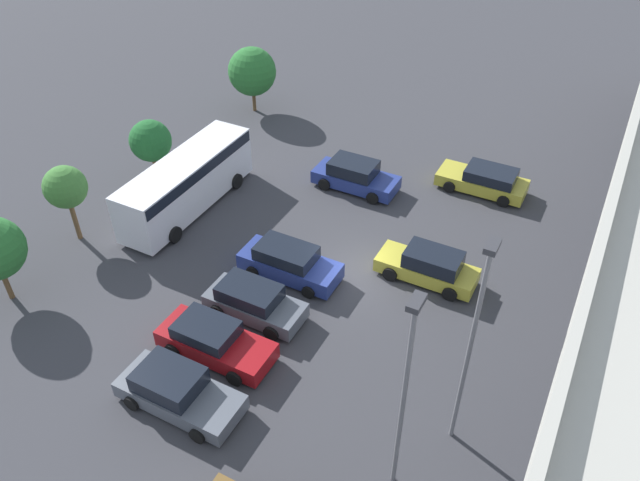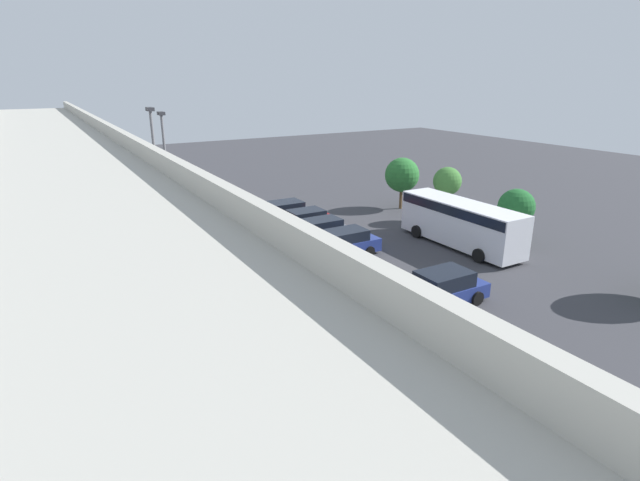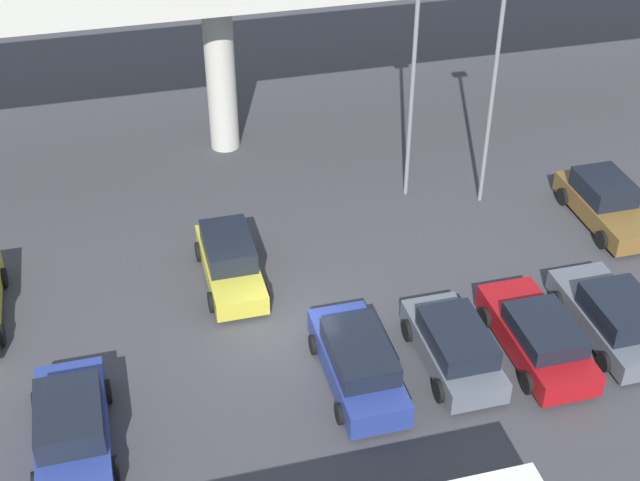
{
  "view_description": "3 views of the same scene",
  "coord_description": "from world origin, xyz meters",
  "px_view_note": "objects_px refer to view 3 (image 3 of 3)",
  "views": [
    {
      "loc": [
        20.16,
        8.9,
        19.49
      ],
      "look_at": [
        0.23,
        -1.59,
        1.65
      ],
      "focal_mm": 35.0,
      "sensor_mm": 36.0,
      "label": 1
    },
    {
      "loc": [
        -22.82,
        12.99,
        10.5
      ],
      "look_at": [
        1.78,
        -1.32,
        1.06
      ],
      "focal_mm": 28.0,
      "sensor_mm": 36.0,
      "label": 2
    },
    {
      "loc": [
        -4.58,
        -20.83,
        18.58
      ],
      "look_at": [
        1.48,
        2.21,
        1.76
      ],
      "focal_mm": 50.0,
      "sensor_mm": 36.0,
      "label": 3
    }
  ],
  "objects_px": {
    "lamp_post_near_aisle": "(494,83)",
    "parked_car_4": "(454,346)",
    "lamp_post_mid_lot": "(413,72)",
    "parked_car_7": "(606,203)",
    "parked_car_3": "(358,362)",
    "parked_car_1": "(72,426)",
    "parked_car_6": "(614,317)",
    "parked_car_5": "(538,336)",
    "parked_car_2": "(230,261)"
  },
  "relations": [
    {
      "from": "parked_car_2",
      "to": "lamp_post_near_aisle",
      "type": "height_order",
      "value": "lamp_post_near_aisle"
    },
    {
      "from": "parked_car_2",
      "to": "lamp_post_near_aisle",
      "type": "distance_m",
      "value": 11.28
    },
    {
      "from": "parked_car_1",
      "to": "lamp_post_mid_lot",
      "type": "distance_m",
      "value": 16.93
    },
    {
      "from": "parked_car_3",
      "to": "parked_car_6",
      "type": "height_order",
      "value": "parked_car_3"
    },
    {
      "from": "parked_car_4",
      "to": "parked_car_7",
      "type": "height_order",
      "value": "parked_car_7"
    },
    {
      "from": "parked_car_3",
      "to": "parked_car_6",
      "type": "relative_size",
      "value": 0.99
    },
    {
      "from": "parked_car_1",
      "to": "parked_car_5",
      "type": "height_order",
      "value": "parked_car_1"
    },
    {
      "from": "parked_car_5",
      "to": "parked_car_6",
      "type": "height_order",
      "value": "parked_car_6"
    },
    {
      "from": "lamp_post_mid_lot",
      "to": "parked_car_5",
      "type": "bearing_deg",
      "value": -85.42
    },
    {
      "from": "parked_car_1",
      "to": "lamp_post_near_aisle",
      "type": "distance_m",
      "value": 18.37
    },
    {
      "from": "parked_car_5",
      "to": "lamp_post_near_aisle",
      "type": "relative_size",
      "value": 0.58
    },
    {
      "from": "parked_car_1",
      "to": "parked_car_2",
      "type": "xyz_separation_m",
      "value": [
        5.4,
        6.29,
        -0.01
      ]
    },
    {
      "from": "parked_car_1",
      "to": "parked_car_5",
      "type": "distance_m",
      "value": 13.76
    },
    {
      "from": "parked_car_5",
      "to": "lamp_post_mid_lot",
      "type": "bearing_deg",
      "value": 4.58
    },
    {
      "from": "parked_car_5",
      "to": "parked_car_7",
      "type": "bearing_deg",
      "value": -43.0
    },
    {
      "from": "parked_car_7",
      "to": "lamp_post_near_aisle",
      "type": "xyz_separation_m",
      "value": [
        -3.87,
        2.48,
        4.15
      ]
    },
    {
      "from": "parked_car_2",
      "to": "parked_car_6",
      "type": "xyz_separation_m",
      "value": [
        11.04,
        -5.88,
        -0.03
      ]
    },
    {
      "from": "parked_car_2",
      "to": "lamp_post_mid_lot",
      "type": "distance_m",
      "value": 9.48
    },
    {
      "from": "lamp_post_near_aisle",
      "to": "parked_car_6",
      "type": "bearing_deg",
      "value": -84.22
    },
    {
      "from": "parked_car_4",
      "to": "lamp_post_mid_lot",
      "type": "xyz_separation_m",
      "value": [
        1.85,
        9.57,
        4.37
      ]
    },
    {
      "from": "parked_car_5",
      "to": "lamp_post_near_aisle",
      "type": "distance_m",
      "value": 9.74
    },
    {
      "from": "parked_car_5",
      "to": "parked_car_6",
      "type": "relative_size",
      "value": 1.0
    },
    {
      "from": "parked_car_7",
      "to": "parked_car_3",
      "type": "bearing_deg",
      "value": -62.61
    },
    {
      "from": "parked_car_3",
      "to": "lamp_post_mid_lot",
      "type": "distance_m",
      "value": 11.53
    },
    {
      "from": "parked_car_5",
      "to": "lamp_post_near_aisle",
      "type": "height_order",
      "value": "lamp_post_near_aisle"
    },
    {
      "from": "parked_car_4",
      "to": "parked_car_7",
      "type": "relative_size",
      "value": 0.92
    },
    {
      "from": "parked_car_3",
      "to": "parked_car_5",
      "type": "relative_size",
      "value": 0.99
    },
    {
      "from": "parked_car_2",
      "to": "parked_car_7",
      "type": "distance_m",
      "value": 14.06
    },
    {
      "from": "parked_car_3",
      "to": "parked_car_4",
      "type": "distance_m",
      "value": 2.97
    },
    {
      "from": "parked_car_5",
      "to": "parked_car_7",
      "type": "distance_m",
      "value": 8.38
    },
    {
      "from": "lamp_post_near_aisle",
      "to": "lamp_post_mid_lot",
      "type": "xyz_separation_m",
      "value": [
        -2.63,
        1.18,
        0.22
      ]
    },
    {
      "from": "parked_car_4",
      "to": "parked_car_6",
      "type": "relative_size",
      "value": 0.9
    },
    {
      "from": "parked_car_4",
      "to": "lamp_post_mid_lot",
      "type": "relative_size",
      "value": 0.5
    },
    {
      "from": "parked_car_2",
      "to": "lamp_post_mid_lot",
      "type": "bearing_deg",
      "value": 115.92
    },
    {
      "from": "parked_car_4",
      "to": "parked_car_5",
      "type": "xyz_separation_m",
      "value": [
        2.63,
        -0.21,
        -0.03
      ]
    },
    {
      "from": "parked_car_4",
      "to": "lamp_post_near_aisle",
      "type": "distance_m",
      "value": 10.38
    },
    {
      "from": "parked_car_1",
      "to": "parked_car_6",
      "type": "distance_m",
      "value": 16.45
    },
    {
      "from": "lamp_post_mid_lot",
      "to": "parked_car_4",
      "type": "bearing_deg",
      "value": -100.93
    },
    {
      "from": "parked_car_7",
      "to": "lamp_post_mid_lot",
      "type": "bearing_deg",
      "value": -119.38
    },
    {
      "from": "parked_car_1",
      "to": "parked_car_6",
      "type": "height_order",
      "value": "parked_car_1"
    },
    {
      "from": "parked_car_6",
      "to": "parked_car_4",
      "type": "bearing_deg",
      "value": 90.2
    },
    {
      "from": "parked_car_1",
      "to": "parked_car_2",
      "type": "height_order",
      "value": "parked_car_1"
    },
    {
      "from": "parked_car_4",
      "to": "parked_car_2",
      "type": "bearing_deg",
      "value": 44.14
    },
    {
      "from": "parked_car_6",
      "to": "parked_car_7",
      "type": "distance_m",
      "value": 6.63
    },
    {
      "from": "parked_car_3",
      "to": "lamp_post_mid_lot",
      "type": "bearing_deg",
      "value": -26.86
    },
    {
      "from": "lamp_post_near_aisle",
      "to": "parked_car_4",
      "type": "bearing_deg",
      "value": -118.05
    },
    {
      "from": "parked_car_3",
      "to": "lamp_post_mid_lot",
      "type": "xyz_separation_m",
      "value": [
        4.82,
        9.52,
        4.36
      ]
    },
    {
      "from": "parked_car_4",
      "to": "parked_car_1",
      "type": "bearing_deg",
      "value": 92.05
    },
    {
      "from": "lamp_post_near_aisle",
      "to": "lamp_post_mid_lot",
      "type": "relative_size",
      "value": 0.95
    },
    {
      "from": "parked_car_1",
      "to": "parked_car_6",
      "type": "relative_size",
      "value": 0.98
    }
  ]
}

